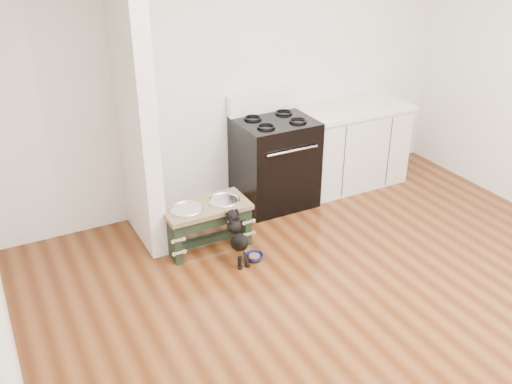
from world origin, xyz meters
name	(u,v)px	position (x,y,z in m)	size (l,w,h in m)	color
ground	(384,327)	(0.00, 0.00, 0.00)	(5.00, 5.00, 0.00)	#4B220D
room_shell	(411,125)	(0.00, 0.00, 1.62)	(5.00, 5.00, 5.00)	silver
partition_wall	(134,101)	(-1.18, 2.10, 1.35)	(0.15, 0.80, 2.70)	silver
oven_range	(274,161)	(0.25, 2.16, 0.48)	(0.76, 0.69, 1.14)	black
cabinet_run	(350,146)	(1.23, 2.18, 0.45)	(1.24, 0.64, 0.91)	silver
dog_feeder	(206,217)	(-0.73, 1.68, 0.31)	(0.78, 0.42, 0.45)	black
puppy	(237,236)	(-0.59, 1.32, 0.26)	(0.14, 0.40, 0.48)	black
floor_bowl	(254,257)	(-0.45, 1.27, 0.03)	(0.21, 0.21, 0.05)	navy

